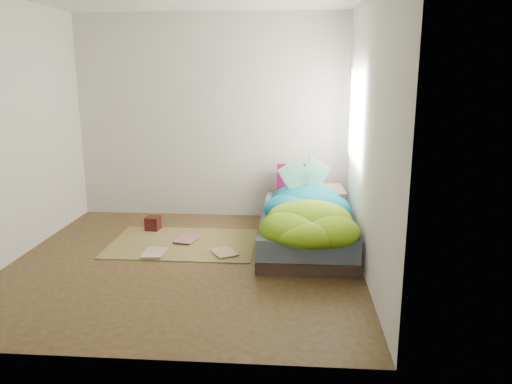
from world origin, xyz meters
TOP-DOWN VIEW (x-y plane):
  - ground at (0.00, 0.00)m, footprint 3.50×3.50m
  - room_walls at (0.01, 0.01)m, footprint 3.54×3.54m
  - bed at (1.22, 0.72)m, footprint 1.00×2.00m
  - duvet at (1.22, 0.50)m, footprint 0.96×1.84m
  - rug at (-0.15, 0.55)m, footprint 1.60×1.10m
  - pillow_floral at (1.42, 1.40)m, footprint 0.61×0.45m
  - pillow_magenta at (1.06, 1.52)m, footprint 0.40×0.13m
  - open_book at (1.19, 0.95)m, footprint 0.49×0.25m
  - wooden_box at (-0.61, 1.00)m, footprint 0.18×0.18m
  - floor_book_a at (-0.49, 0.17)m, footprint 0.23×0.31m
  - floor_book_b at (-0.23, 0.64)m, footprint 0.28×0.34m
  - floor_book_c at (0.27, 0.18)m, footprint 0.33×0.36m

SIDE VIEW (x-z plane):
  - ground at x=0.00m, z-range 0.00..0.00m
  - rug at x=-0.15m, z-range 0.00..0.01m
  - floor_book_c at x=0.27m, z-range 0.01..0.03m
  - floor_book_a at x=-0.49m, z-range 0.01..0.04m
  - floor_book_b at x=-0.23m, z-range 0.01..0.04m
  - wooden_box at x=-0.61m, z-range 0.01..0.17m
  - bed at x=1.22m, z-range 0.00..0.34m
  - pillow_floral at x=1.42m, z-range 0.34..0.47m
  - duvet at x=1.22m, z-range 0.34..0.68m
  - pillow_magenta at x=1.06m, z-range 0.34..0.74m
  - open_book at x=1.19m, z-range 0.68..0.97m
  - room_walls at x=0.01m, z-range 0.32..2.94m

